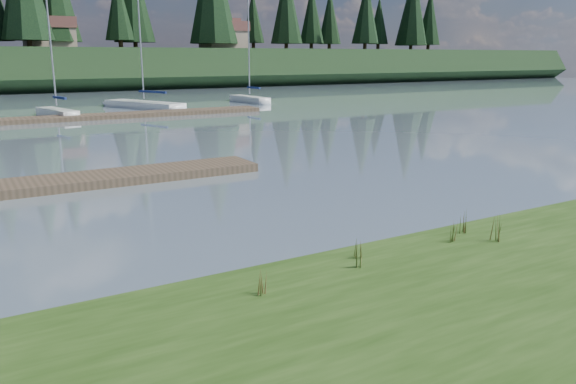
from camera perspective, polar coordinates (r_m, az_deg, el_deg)
ground at (r=41.15m, az=-22.63°, el=6.68°), size 200.00×200.00×0.00m
bank at (r=8.28m, az=18.44°, el=-16.73°), size 60.00×9.00×0.35m
ridge at (r=83.75m, az=-27.15°, el=11.00°), size 200.00×20.00×5.00m
dock_near at (r=20.04m, az=-25.22°, el=0.49°), size 16.00×2.00×0.30m
dock_far at (r=41.45m, az=-19.91°, el=7.16°), size 26.00×2.20×0.30m
sailboat_bg_2 at (r=44.29m, az=-22.64°, el=7.54°), size 2.43×5.88×8.93m
sailboat_bg_3 at (r=49.46m, az=-15.01°, el=8.64°), size 5.33×9.23×13.46m
sailboat_bg_4 at (r=54.01m, az=-4.22°, el=9.46°), size 1.66×6.30×9.38m
weed_0 at (r=10.78m, az=7.41°, el=-6.49°), size 0.17×0.14×0.54m
weed_1 at (r=11.30m, az=7.07°, el=-5.84°), size 0.17×0.14×0.40m
weed_2 at (r=12.98m, az=20.38°, el=-3.50°), size 0.17×0.14×0.66m
weed_3 at (r=9.58m, az=-2.72°, el=-9.19°), size 0.17×0.14×0.48m
weed_4 at (r=12.69m, az=16.25°, el=-3.86°), size 0.17×0.14×0.52m
weed_5 at (r=13.28m, az=17.40°, el=-3.04°), size 0.17×0.14×0.59m
mud_lip at (r=11.35m, az=1.43°, el=-8.05°), size 60.00×0.50×0.14m
conifer_5 at (r=83.39m, az=-16.87°, el=17.63°), size 3.96×3.96×10.35m
conifer_7 at (r=94.74m, az=-0.18°, el=18.47°), size 5.28×5.28×13.20m
conifer_8 at (r=98.67m, az=7.92°, el=17.76°), size 4.62×4.62×11.77m
conifer_9 at (r=109.43m, az=12.55°, el=17.87°), size 5.94×5.94×14.62m
house_1 at (r=82.42m, az=-23.14°, el=14.74°), size 6.30×5.30×4.65m
house_2 at (r=87.19m, az=-6.58°, el=15.59°), size 6.30×5.30×4.65m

